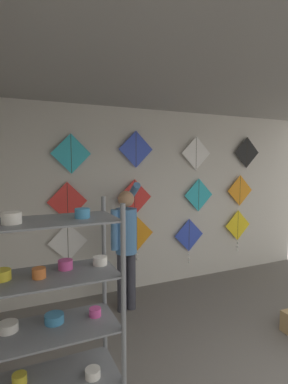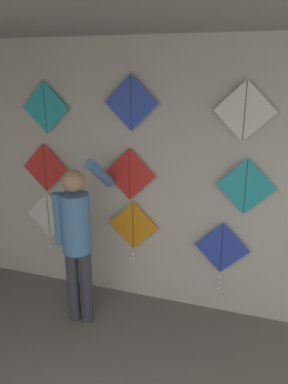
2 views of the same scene
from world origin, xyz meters
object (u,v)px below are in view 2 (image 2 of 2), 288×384
Objects in this scene: kite_10 at (245,111)px; shopkeeper at (77,234)px; kite_2 at (221,252)px; kite_4 at (45,168)px; kite_8 at (45,108)px; kite_1 at (133,228)px; kite_5 at (130,175)px; kite_9 at (131,103)px; kite_0 at (49,217)px; kite_6 at (246,187)px.

shopkeeper is at bearing -159.59° from kite_10.
kite_4 reaches higher than kite_2.
kite_10 is at bearing 0.49° from kite_2.
kite_2 is (1.34, 0.54, -0.24)m from shopkeeper.
kite_10 is (0.12, 0.00, 1.41)m from kite_2.
kite_8 is 1.00× the size of kite_10.
shopkeeper is at bearing -42.39° from kite_8.
kite_1 is 1.25× the size of kite_4.
kite_5 is 1.00× the size of kite_9.
kite_5 is at bearing 49.69° from shopkeeper.
kite_6 is (2.18, 0.00, 0.59)m from kite_0.
kite_8 reaches higher than kite_2.
kite_5 reaches higher than kite_6.
kite_5 is at bearing 180.00° from kite_6.
kite_1 is 1.25× the size of kite_9.
kite_6 is at bearing 0.00° from kite_9.
shopkeeper is 2.49× the size of kite_1.
kite_8 is (-1.93, 0.00, 1.38)m from kite_2.
shopkeeper is 3.12× the size of kite_6.
kite_8 is 1.00× the size of kite_9.
kite_9 reaches higher than kite_5.
kite_4 is at bearing 179.96° from kite_1.
kite_5 is at bearing 0.00° from kite_4.
kite_6 is (0.18, 0.00, 0.71)m from kite_2.
kite_2 is at bearing -179.68° from kite_6.
kite_8 reaches higher than kite_6.
kite_1 is 1.25× the size of kite_10.
kite_9 is at bearing 0.04° from kite_0.
kite_5 is at bearing 0.00° from kite_8.
kite_2 is 1.38× the size of kite_10.
kite_10 reaches higher than kite_2.
kite_9 reaches higher than kite_4.
kite_0 is at bearing 133.57° from shopkeeper.
kite_9 reaches higher than kite_6.
kite_1 is 0.96m from kite_2.
kite_4 is 1.00× the size of kite_6.
kite_0 is at bearing -175.15° from kite_4.
kite_9 reaches higher than kite_1.
kite_0 is at bearing -179.96° from kite_9.
kite_4 reaches higher than kite_1.
kite_9 is (0.37, 0.54, 1.21)m from shopkeeper.
kite_4 is 1.00× the size of kite_9.
kite_9 is at bearing 47.93° from shopkeeper.
kite_4 is at bearing 180.00° from kite_8.
shopkeeper is at bearing -39.01° from kite_0.
kite_4 is at bearing 180.00° from kite_10.
kite_0 is at bearing -179.47° from kite_8.
kite_4 is 1.27m from kite_9.
kite_10 is at bearing 0.00° from kite_8.
kite_6 is at bearing 0.00° from kite_5.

